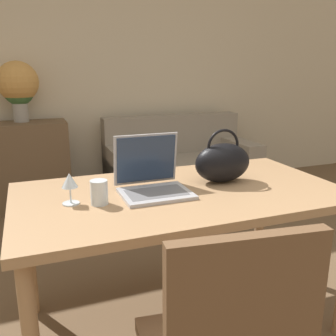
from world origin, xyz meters
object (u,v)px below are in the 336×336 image
Objects in this scene: drinking_glass at (99,192)px; wine_glass at (70,183)px; laptop at (151,177)px; handbag at (223,162)px; flower_vase at (18,86)px; couch at (180,169)px.

drinking_glass is 0.76× the size of wine_glass.
laptop reaches higher than wine_glass.
handbag reaches higher than drinking_glass.
laptop is 0.58× the size of flower_vase.
flower_vase is (-1.50, 0.27, 0.86)m from couch.
couch is at bearing -10.14° from flower_vase.
laptop is 0.28m from drinking_glass.
laptop is 1.06× the size of handbag.
laptop is 2.23m from flower_vase.
laptop is at bearing 6.90° from wine_glass.
wine_glass is at bearing 158.64° from drinking_glass.
laptop is 2.98× the size of drinking_glass.
flower_vase is at bearing 114.71° from handbag.
drinking_glass is (-0.27, -0.09, -0.02)m from laptop.
flower_vase reaches higher than couch.
drinking_glass is 0.19× the size of flower_vase.
couch is 10.67× the size of wine_glass.
couch is 1.75m from flower_vase.
handbag is (0.39, 0.01, 0.03)m from laptop.
handbag is (0.66, 0.11, 0.05)m from drinking_glass.
handbag is at bearing -65.29° from flower_vase.
drinking_glass is 0.36× the size of handbag.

